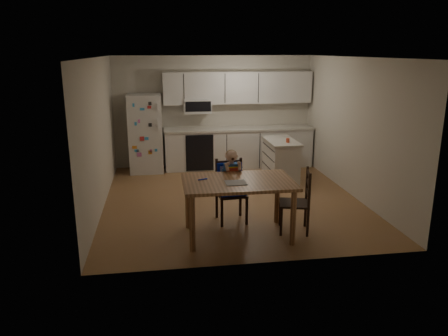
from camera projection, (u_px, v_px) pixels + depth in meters
name	position (u px, v px, depth m)	size (l,w,h in m)	color
room	(227.00, 126.00, 8.07)	(4.52, 5.01, 2.51)	#996B3D
refrigerator	(146.00, 133.00, 9.54)	(0.72, 0.70, 1.70)	silver
kitchen_run	(237.00, 129.00, 9.92)	(3.37, 0.62, 2.15)	silver
kitchen_island	(281.00, 159.00, 9.07)	(0.59, 1.12, 0.82)	silver
red_cup	(288.00, 140.00, 8.73)	(0.07, 0.07, 0.09)	#CF4626
dining_table	(238.00, 188.00, 6.17)	(1.56, 1.00, 0.84)	brown
napkin	(236.00, 183.00, 6.03)	(0.29, 0.25, 0.01)	silver
toddler_spoon	(202.00, 179.00, 6.18)	(0.02, 0.02, 0.12)	#1027C5
chair_booster	(231.00, 178.00, 6.77)	(0.46, 0.46, 1.15)	black
chair_side	(301.00, 197.00, 6.38)	(0.51, 0.51, 0.95)	black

